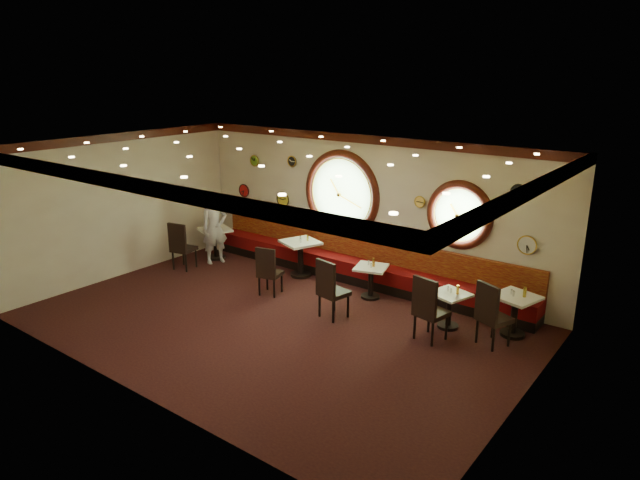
{
  "coord_description": "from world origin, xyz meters",
  "views": [
    {
      "loc": [
        6.51,
        -7.21,
        4.54
      ],
      "look_at": [
        0.45,
        0.8,
        1.5
      ],
      "focal_mm": 32.0,
      "sensor_mm": 36.0,
      "label": 1
    }
  ],
  "objects_px": {
    "table_d": "(449,306)",
    "condiment_e_pepper": "(514,294)",
    "condiment_a_salt": "(216,226)",
    "condiment_b_bottle": "(308,238)",
    "condiment_a_pepper": "(212,228)",
    "chair_d": "(428,305)",
    "table_a": "(216,240)",
    "condiment_b_salt": "(300,238)",
    "chair_e": "(491,310)",
    "condiment_e_bottle": "(525,292)",
    "condiment_a_bottle": "(219,226)",
    "table_e": "(515,310)",
    "condiment_d_pepper": "(451,291)",
    "chair_c": "(330,285)",
    "waiter": "(215,228)",
    "condiment_d_salt": "(448,289)",
    "condiment_d_bottle": "(458,290)",
    "chair_b": "(268,268)",
    "condiment_c_pepper": "(371,266)",
    "condiment_e_salt": "(511,292)",
    "condiment_b_pepper": "(301,240)",
    "chair_a": "(181,243)",
    "table_c": "(371,278)",
    "condiment_c_bottle": "(374,262)",
    "table_b": "(301,254)"
  },
  "relations": [
    {
      "from": "chair_d",
      "to": "condiment_b_salt",
      "type": "relative_size",
      "value": 6.52
    },
    {
      "from": "condiment_c_pepper",
      "to": "condiment_e_pepper",
      "type": "xyz_separation_m",
      "value": [
        2.85,
        0.07,
        0.08
      ]
    },
    {
      "from": "table_c",
      "to": "condiment_e_pepper",
      "type": "height_order",
      "value": "condiment_e_pepper"
    },
    {
      "from": "table_a",
      "to": "condiment_b_salt",
      "type": "distance_m",
      "value": 2.48
    },
    {
      "from": "table_a",
      "to": "condiment_b_pepper",
      "type": "height_order",
      "value": "condiment_b_pepper"
    },
    {
      "from": "condiment_c_pepper",
      "to": "condiment_b_bottle",
      "type": "distance_m",
      "value": 1.92
    },
    {
      "from": "table_a",
      "to": "condiment_c_pepper",
      "type": "relative_size",
      "value": 9.83
    },
    {
      "from": "waiter",
      "to": "condiment_d_salt",
      "type": "bearing_deg",
      "value": -67.39
    },
    {
      "from": "chair_b",
      "to": "condiment_d_pepper",
      "type": "bearing_deg",
      "value": -1.08
    },
    {
      "from": "chair_e",
      "to": "waiter",
      "type": "height_order",
      "value": "waiter"
    },
    {
      "from": "table_a",
      "to": "condiment_d_pepper",
      "type": "height_order",
      "value": "same"
    },
    {
      "from": "condiment_a_salt",
      "to": "table_d",
      "type": "bearing_deg",
      "value": -2.19
    },
    {
      "from": "chair_e",
      "to": "condiment_e_salt",
      "type": "relative_size",
      "value": 7.87
    },
    {
      "from": "condiment_a_bottle",
      "to": "condiment_d_bottle",
      "type": "xyz_separation_m",
      "value": [
        6.31,
        -0.19,
        -0.08
      ]
    },
    {
      "from": "condiment_b_bottle",
      "to": "waiter",
      "type": "xyz_separation_m",
      "value": [
        -2.35,
        -0.62,
        -0.03
      ]
    },
    {
      "from": "condiment_d_bottle",
      "to": "condiment_b_salt",
      "type": "bearing_deg",
      "value": 173.27
    },
    {
      "from": "condiment_b_bottle",
      "to": "condiment_d_bottle",
      "type": "height_order",
      "value": "condiment_b_bottle"
    },
    {
      "from": "chair_d",
      "to": "chair_a",
      "type": "bearing_deg",
      "value": -166.67
    },
    {
      "from": "condiment_a_salt",
      "to": "condiment_b_bottle",
      "type": "height_order",
      "value": "condiment_b_bottle"
    },
    {
      "from": "chair_b",
      "to": "condiment_d_salt",
      "type": "relative_size",
      "value": 6.53
    },
    {
      "from": "condiment_e_salt",
      "to": "table_e",
      "type": "bearing_deg",
      "value": -9.52
    },
    {
      "from": "table_a",
      "to": "table_e",
      "type": "relative_size",
      "value": 1.08
    },
    {
      "from": "condiment_b_bottle",
      "to": "chair_e",
      "type": "bearing_deg",
      "value": -10.46
    },
    {
      "from": "table_e",
      "to": "condiment_b_bottle",
      "type": "bearing_deg",
      "value": 177.59
    },
    {
      "from": "condiment_a_bottle",
      "to": "condiment_e_salt",
      "type": "height_order",
      "value": "condiment_a_bottle"
    },
    {
      "from": "table_a",
      "to": "table_b",
      "type": "distance_m",
      "value": 2.47
    },
    {
      "from": "chair_a",
      "to": "condiment_c_bottle",
      "type": "distance_m",
      "value": 4.64
    },
    {
      "from": "chair_c",
      "to": "condiment_d_pepper",
      "type": "height_order",
      "value": "chair_c"
    },
    {
      "from": "waiter",
      "to": "condiment_e_salt",
      "type": "bearing_deg",
      "value": -64.72
    },
    {
      "from": "condiment_d_salt",
      "to": "condiment_d_pepper",
      "type": "height_order",
      "value": "condiment_d_salt"
    },
    {
      "from": "chair_e",
      "to": "condiment_e_bottle",
      "type": "xyz_separation_m",
      "value": [
        0.33,
        0.67,
        0.19
      ]
    },
    {
      "from": "condiment_a_pepper",
      "to": "chair_d",
      "type": "bearing_deg",
      "value": -7.41
    },
    {
      "from": "condiment_d_bottle",
      "to": "condiment_e_salt",
      "type": "xyz_separation_m",
      "value": [
        0.83,
        0.37,
        0.04
      ]
    },
    {
      "from": "condiment_b_pepper",
      "to": "condiment_b_bottle",
      "type": "height_order",
      "value": "condiment_b_bottle"
    },
    {
      "from": "condiment_d_pepper",
      "to": "table_a",
      "type": "bearing_deg",
      "value": 178.49
    },
    {
      "from": "condiment_d_pepper",
      "to": "chair_c",
      "type": "bearing_deg",
      "value": -153.17
    },
    {
      "from": "condiment_a_bottle",
      "to": "condiment_b_bottle",
      "type": "xyz_separation_m",
      "value": [
        2.46,
        0.37,
        0.06
      ]
    },
    {
      "from": "condiment_d_bottle",
      "to": "table_d",
      "type": "bearing_deg",
      "value": -166.26
    },
    {
      "from": "condiment_b_pepper",
      "to": "condiment_e_bottle",
      "type": "xyz_separation_m",
      "value": [
        4.94,
        0.02,
        -0.03
      ]
    },
    {
      "from": "table_d",
      "to": "condiment_e_pepper",
      "type": "relative_size",
      "value": 7.86
    },
    {
      "from": "condiment_b_bottle",
      "to": "waiter",
      "type": "relative_size",
      "value": 0.08
    },
    {
      "from": "chair_a",
      "to": "table_d",
      "type": "bearing_deg",
      "value": -3.66
    },
    {
      "from": "condiment_a_bottle",
      "to": "condiment_e_bottle",
      "type": "height_order",
      "value": "condiment_e_bottle"
    },
    {
      "from": "chair_a",
      "to": "condiment_c_pepper",
      "type": "distance_m",
      "value": 4.62
    },
    {
      "from": "table_c",
      "to": "condiment_c_pepper",
      "type": "bearing_deg",
      "value": -57.43
    },
    {
      "from": "condiment_a_salt",
      "to": "condiment_b_pepper",
      "type": "height_order",
      "value": "condiment_b_pepper"
    },
    {
      "from": "condiment_a_salt",
      "to": "condiment_e_bottle",
      "type": "relative_size",
      "value": 0.51
    },
    {
      "from": "table_e",
      "to": "condiment_b_pepper",
      "type": "height_order",
      "value": "condiment_b_pepper"
    },
    {
      "from": "condiment_a_bottle",
      "to": "chair_a",
      "type": "bearing_deg",
      "value": -96.54
    },
    {
      "from": "chair_d",
      "to": "table_d",
      "type": "bearing_deg",
      "value": 96.49
    }
  ]
}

